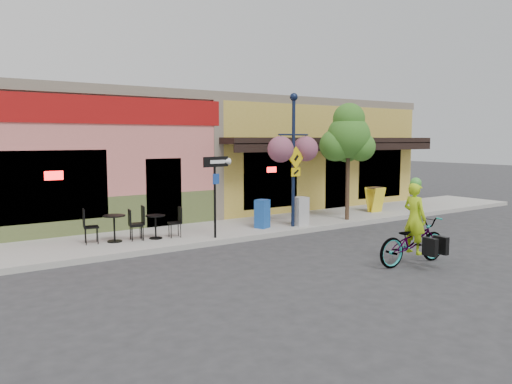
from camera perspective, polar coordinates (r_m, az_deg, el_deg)
ground at (r=14.94m, az=5.73°, el=-5.17°), size 90.00×90.00×0.00m
sidewalk at (r=16.48m, az=1.23°, el=-3.82°), size 24.00×3.00×0.15m
curb at (r=15.35m, az=4.41°, el=-4.58°), size 24.00×0.12×0.15m
building at (r=20.96m, az=-7.59°, el=4.23°), size 18.20×8.20×4.50m
bicycle at (r=12.20m, az=17.44°, el=-5.38°), size 2.11×0.83×1.09m
cyclist_rider at (r=12.19m, az=17.63°, el=-4.02°), size 0.43×0.63×1.67m
lamp_post at (r=15.64m, az=4.29°, el=3.62°), size 1.40×0.73×4.18m
one_way_sign at (r=13.92m, az=-4.73°, el=-0.63°), size 0.89×0.34×2.28m
cafe_set_left at (r=13.94m, az=-15.90°, el=-3.59°), size 1.71×1.09×0.95m
cafe_set_right at (r=14.12m, az=-11.41°, el=-3.53°), size 1.55×0.98×0.86m
newspaper_box_blue at (r=15.51m, az=0.72°, el=-2.50°), size 0.51×0.48×0.89m
newspaper_box_grey at (r=16.03m, az=5.10°, el=-2.20°), size 0.43×0.39×0.91m
street_tree at (r=17.24m, az=10.48°, el=3.49°), size 1.98×1.98×4.01m
sandwich_board at (r=19.33m, az=13.82°, el=-0.88°), size 0.57×0.42×0.95m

